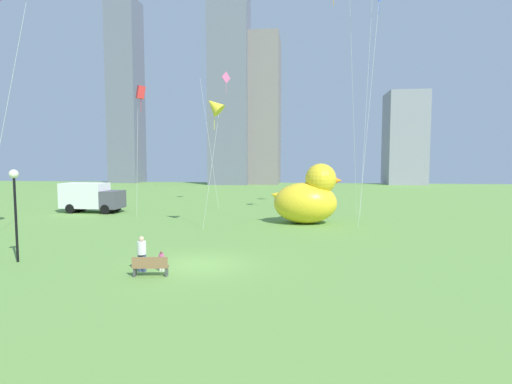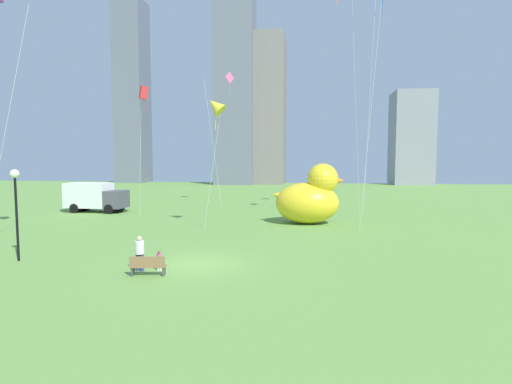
# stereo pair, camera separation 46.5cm
# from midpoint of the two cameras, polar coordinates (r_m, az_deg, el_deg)

# --- Properties ---
(ground_plane) EXTENTS (140.00, 140.00, 0.00)m
(ground_plane) POSITION_cam_midpoint_polar(r_m,az_deg,el_deg) (20.33, -7.64, -10.09)
(ground_plane) COLOR #679844
(park_bench) EXTENTS (1.60, 0.67, 0.90)m
(park_bench) POSITION_cam_midpoint_polar(r_m,az_deg,el_deg) (18.71, -14.31, -10.00)
(park_bench) COLOR olive
(park_bench) RESTS_ON ground
(person_adult) EXTENTS (0.40, 0.40, 1.65)m
(person_adult) POSITION_cam_midpoint_polar(r_m,az_deg,el_deg) (19.49, -15.41, -8.11)
(person_adult) COLOR #38476B
(person_adult) RESTS_ON ground
(person_child) EXTENTS (0.23, 0.23, 0.95)m
(person_child) POSITION_cam_midpoint_polar(r_m,az_deg,el_deg) (19.41, -12.81, -9.27)
(person_child) COLOR silver
(person_child) RESTS_ON ground
(giant_inflatable_duck) EXTENTS (5.82, 3.74, 4.83)m
(giant_inflatable_duck) POSITION_cam_midpoint_polar(r_m,az_deg,el_deg) (32.63, 7.98, -0.86)
(giant_inflatable_duck) COLOR yellow
(giant_inflatable_duck) RESTS_ON ground
(lamppost) EXTENTS (0.44, 0.44, 4.65)m
(lamppost) POSITION_cam_midpoint_polar(r_m,az_deg,el_deg) (23.47, -30.29, -0.09)
(lamppost) COLOR black
(lamppost) RESTS_ON ground
(box_truck) EXTENTS (5.93, 2.60, 2.85)m
(box_truck) POSITION_cam_midpoint_polar(r_m,az_deg,el_deg) (42.47, -21.45, -0.70)
(box_truck) COLOR white
(box_truck) RESTS_ON ground
(city_skyline) EXTENTS (67.01, 12.93, 39.63)m
(city_skyline) POSITION_cam_midpoint_polar(r_m,az_deg,el_deg) (87.37, -0.58, 12.15)
(city_skyline) COLOR slate
(city_skyline) RESTS_ON ground
(kite_blue) EXTENTS (1.85, 1.75, 20.35)m
(kite_blue) POSITION_cam_midpoint_polar(r_m,az_deg,el_deg) (40.87, 17.51, 23.27)
(kite_blue) COLOR silver
(kite_blue) RESTS_ON ground
(kite_orange) EXTENTS (2.87, 3.43, 20.50)m
(kite_orange) POSITION_cam_midpoint_polar(r_m,az_deg,el_deg) (38.41, 11.99, 24.82)
(kite_orange) COLOR silver
(kite_orange) RESTS_ON ground
(kite_red) EXTENTS (1.02, 0.91, 11.67)m
(kite_red) POSITION_cam_midpoint_polar(r_m,az_deg,el_deg) (38.25, -15.21, 13.25)
(kite_red) COLOR silver
(kite_red) RESTS_ON ground
(kite_pink) EXTENTS (3.38, 3.51, 14.65)m
(kite_pink) POSITION_cam_midpoint_polar(r_m,az_deg,el_deg) (45.53, -3.69, 14.87)
(kite_pink) COLOR silver
(kite_pink) RESTS_ON ground
(kite_yellow) EXTENTS (1.76, 1.54, 9.75)m
(kite_yellow) POSITION_cam_midpoint_polar(r_m,az_deg,el_deg) (29.63, -5.30, 11.99)
(kite_yellow) COLOR silver
(kite_yellow) RESTS_ON ground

